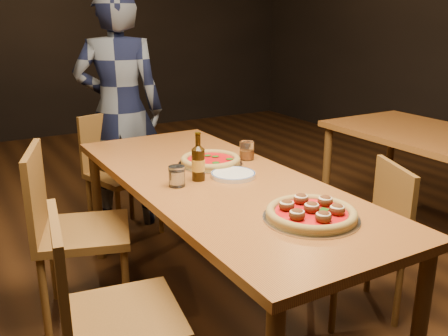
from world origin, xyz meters
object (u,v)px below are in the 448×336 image
pizza_meatball (311,213)px  water_glass (177,176)px  chair_end (124,174)px  amber_glass (247,150)px  beer_bottle (198,164)px  chair_main_nw (122,316)px  chair_main_sw (84,231)px  pizza_margherita (210,160)px  plate_stack (233,175)px  chair_main_e (356,238)px  diner (120,111)px  table_main (219,193)px

pizza_meatball → water_glass: 0.67m
chair_end → amber_glass: size_ratio=8.93×
pizza_meatball → beer_bottle: (-0.16, 0.64, 0.06)m
chair_main_nw → water_glass: 0.70m
chair_main_sw → beer_bottle: size_ratio=4.18×
pizza_meatball → pizza_margherita: (0.01, 0.83, -0.00)m
pizza_margherita → beer_bottle: bearing=-131.4°
chair_main_sw → chair_end: bearing=-12.4°
pizza_margherita → amber_glass: size_ratio=3.41×
pizza_margherita → plate_stack: size_ratio=1.56×
chair_main_nw → chair_main_e: chair_main_nw is taller
chair_main_e → diner: bearing=-138.9°
chair_main_e → water_glass: water_glass is taller
chair_main_e → chair_end: size_ratio=0.94×
chair_main_e → pizza_margherita: bearing=-114.0°
pizza_margherita → beer_bottle: 0.27m
chair_main_sw → table_main: bearing=-103.7°
table_main → beer_bottle: beer_bottle is taller
pizza_margherita → diner: bearing=93.9°
beer_bottle → pizza_margherita: bearing=48.6°
chair_main_e → water_glass: size_ratio=8.83×
diner → pizza_margherita: bearing=118.1°
plate_stack → water_glass: (-0.29, 0.02, 0.04)m
chair_main_sw → chair_main_e: (1.20, -0.67, -0.06)m
beer_bottle → chair_main_e: bearing=-26.2°
table_main → beer_bottle: (-0.09, 0.04, 0.15)m
chair_main_sw → chair_end: chair_main_sw is taller
table_main → amber_glass: amber_glass is taller
table_main → diner: 1.43m
pizza_meatball → plate_stack: pizza_meatball is taller
chair_main_nw → beer_bottle: 0.81m
chair_main_e → pizza_meatball: (-0.55, -0.28, 0.36)m
chair_main_e → water_glass: bearing=-89.9°
chair_main_sw → diner: diner is taller
beer_bottle → chair_end: bearing=88.9°
pizza_meatball → water_glass: water_glass is taller
chair_main_nw → chair_main_sw: 0.78m
diner → pizza_meatball: bearing=116.2°
chair_main_nw → pizza_margherita: chair_main_nw is taller
table_main → water_glass: (-0.21, 0.01, 0.12)m
chair_main_nw → pizza_meatball: chair_main_nw is taller
chair_main_sw → pizza_meatball: (0.65, -0.95, 0.30)m
table_main → pizza_meatball: bearing=-83.2°
plate_stack → diner: diner is taller
pizza_margherita → diner: size_ratio=0.20×
beer_bottle → plate_stack: bearing=-13.9°
table_main → chair_main_sw: (-0.58, 0.35, -0.20)m
chair_main_sw → amber_glass: 0.94m
pizza_margherita → diner: 1.19m
plate_stack → amber_glass: (0.22, 0.22, 0.04)m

